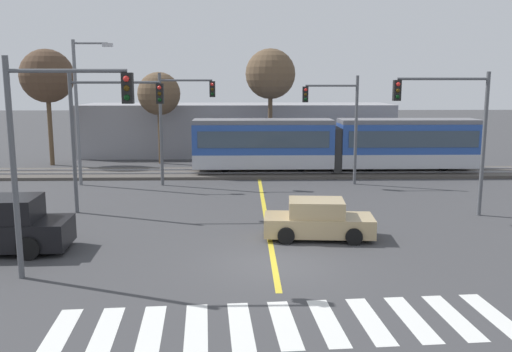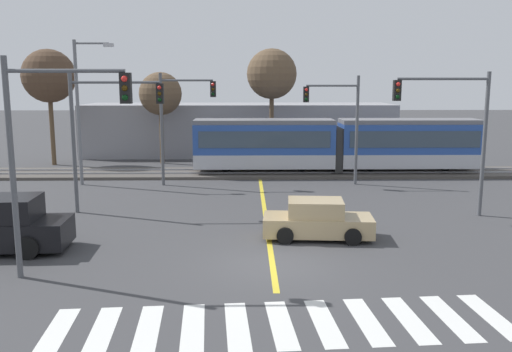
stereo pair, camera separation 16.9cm
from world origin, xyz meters
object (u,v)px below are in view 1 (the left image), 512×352
Objects in this scene: bare_tree_west at (159,94)px; traffic_light_far_right at (339,115)px; traffic_light_far_left at (178,113)px; bare_tree_east at (270,74)px; traffic_light_mid_right at (454,120)px; traffic_light_near_left at (51,135)px; sedan_crossing at (318,220)px; light_rail_tram at (335,143)px; traffic_light_mid_left at (103,120)px; street_lamp_west at (80,104)px; bare_tree_far_west at (47,76)px.

traffic_light_far_right is at bearing -36.39° from bare_tree_west.
bare_tree_east is (5.73, 8.30, 2.27)m from traffic_light_far_left.
traffic_light_far_right is 0.99× the size of traffic_light_mid_right.
sedan_crossing is at bearing 25.59° from traffic_light_near_left.
light_rail_tram is 2.21× the size of bare_tree_east.
traffic_light_mid_right is 0.96× the size of bare_tree_west.
street_lamp_west reaches higher than traffic_light_mid_left.
traffic_light_near_left is 0.81× the size of bare_tree_far_west.
traffic_light_near_left reaches higher than sedan_crossing.
light_rail_tram is 15.13m from sedan_crossing.
traffic_light_near_left reaches higher than light_rail_tram.
bare_tree_east is (8.36, 15.03, 2.24)m from traffic_light_mid_left.
traffic_light_near_left is at bearing -153.32° from traffic_light_mid_right.
traffic_light_mid_left reaches higher than sedan_crossing.
light_rail_tram is 11.99m from traffic_light_mid_right.
sedan_crossing is 10.25m from traffic_light_near_left.
sedan_crossing is at bearing -103.50° from traffic_light_far_right.
street_lamp_west is (-18.70, 7.89, 0.44)m from traffic_light_mid_right.
traffic_light_far_right is at bearing 115.93° from traffic_light_mid_right.
sedan_crossing is 0.67× the size of traffic_light_mid_right.
traffic_light_near_left reaches higher than bare_tree_west.
bare_tree_east is at bearing 0.79° from bare_tree_far_west.
traffic_light_mid_right reaches higher than traffic_light_far_right.
traffic_light_mid_left is 16.77m from bare_tree_far_west.
bare_tree_east reaches higher than bare_tree_far_west.
bare_tree_west is at bearing 143.61° from traffic_light_far_right.
traffic_light_near_left is 24.87m from bare_tree_east.
light_rail_tram reaches higher than sedan_crossing.
traffic_light_far_left is at bearing -124.61° from bare_tree_east.
bare_tree_west is (-11.69, 8.62, 1.01)m from traffic_light_far_right.
street_lamp_west is at bearing 157.11° from traffic_light_mid_right.
light_rail_tram is 4.14m from traffic_light_far_right.
traffic_light_mid_right is at bearing -64.07° from traffic_light_far_right.
sedan_crossing is at bearing -48.75° from bare_tree_far_west.
bare_tree_east reaches higher than sedan_crossing.
traffic_light_near_left is (-8.61, -4.13, 3.73)m from sedan_crossing.
traffic_light_mid_left is at bearing -150.37° from traffic_light_far_right.
traffic_light_mid_left is at bearing 154.60° from sedan_crossing.
traffic_light_far_right is 0.76× the size of bare_tree_far_west.
traffic_light_mid_right is 0.77× the size of bare_tree_far_west.
bare_tree_far_west is (-19.51, 8.02, 2.28)m from traffic_light_far_right.
traffic_light_near_left is (-15.05, -7.57, 0.10)m from traffic_light_mid_right.
sedan_crossing is at bearing -102.05° from light_rail_tram.
street_lamp_west reaches higher than traffic_light_near_left.
traffic_light_far_right is at bearing -66.60° from bare_tree_east.
bare_tree_west is at bearing 68.99° from street_lamp_west.
traffic_light_far_left is (2.63, 6.72, -0.03)m from traffic_light_mid_left.
light_rail_tram is 16.30m from traffic_light_mid_left.
bare_tree_west is 0.80× the size of bare_tree_east.
bare_tree_east is at bearing 71.83° from traffic_light_near_left.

